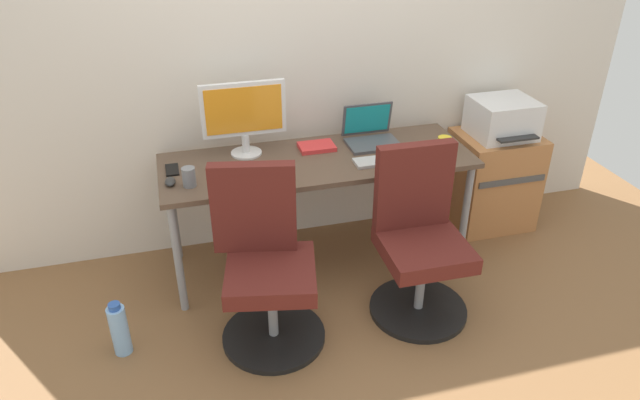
{
  "coord_description": "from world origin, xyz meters",
  "views": [
    {
      "loc": [
        -0.78,
        -2.92,
        2.15
      ],
      "look_at": [
        0.0,
        -0.05,
        0.46
      ],
      "focal_mm": 32.66,
      "sensor_mm": 36.0,
      "label": 1
    }
  ],
  "objects_px": {
    "office_chair_left": "(266,266)",
    "open_laptop": "(371,134)",
    "printer": "(503,118)",
    "coffee_mug": "(444,144)",
    "office_chair_right": "(419,242)",
    "water_bottle_on_floor": "(119,329)",
    "side_cabinet": "(492,180)",
    "desktop_monitor": "(244,114)"
  },
  "relations": [
    {
      "from": "office_chair_left",
      "to": "open_laptop",
      "type": "relative_size",
      "value": 3.03
    },
    {
      "from": "printer",
      "to": "coffee_mug",
      "type": "xyz_separation_m",
      "value": [
        -0.52,
        -0.24,
        -0.02
      ]
    },
    {
      "from": "office_chair_left",
      "to": "coffee_mug",
      "type": "relative_size",
      "value": 10.22
    },
    {
      "from": "office_chair_right",
      "to": "water_bottle_on_floor",
      "type": "relative_size",
      "value": 3.03
    },
    {
      "from": "water_bottle_on_floor",
      "to": "coffee_mug",
      "type": "bearing_deg",
      "value": 12.37
    },
    {
      "from": "office_chair_right",
      "to": "side_cabinet",
      "type": "bearing_deg",
      "value": 39.47
    },
    {
      "from": "side_cabinet",
      "to": "desktop_monitor",
      "type": "bearing_deg",
      "value": 178.79
    },
    {
      "from": "water_bottle_on_floor",
      "to": "desktop_monitor",
      "type": "xyz_separation_m",
      "value": [
        0.79,
        0.69,
        0.81
      ]
    },
    {
      "from": "water_bottle_on_floor",
      "to": "side_cabinet",
      "type": "bearing_deg",
      "value": 15.15
    },
    {
      "from": "office_chair_left",
      "to": "open_laptop",
      "type": "distance_m",
      "value": 1.12
    },
    {
      "from": "side_cabinet",
      "to": "printer",
      "type": "distance_m",
      "value": 0.45
    },
    {
      "from": "office_chair_right",
      "to": "open_laptop",
      "type": "relative_size",
      "value": 3.03
    },
    {
      "from": "printer",
      "to": "coffee_mug",
      "type": "height_order",
      "value": "printer"
    },
    {
      "from": "side_cabinet",
      "to": "open_laptop",
      "type": "bearing_deg",
      "value": 179.62
    },
    {
      "from": "water_bottle_on_floor",
      "to": "desktop_monitor",
      "type": "distance_m",
      "value": 1.32
    },
    {
      "from": "office_chair_right",
      "to": "open_laptop",
      "type": "xyz_separation_m",
      "value": [
        -0.04,
        0.71,
        0.34
      ]
    },
    {
      "from": "printer",
      "to": "water_bottle_on_floor",
      "type": "distance_m",
      "value": 2.6
    },
    {
      "from": "desktop_monitor",
      "to": "coffee_mug",
      "type": "relative_size",
      "value": 5.22
    },
    {
      "from": "side_cabinet",
      "to": "open_laptop",
      "type": "height_order",
      "value": "open_laptop"
    },
    {
      "from": "office_chair_left",
      "to": "printer",
      "type": "distance_m",
      "value": 1.86
    },
    {
      "from": "coffee_mug",
      "to": "printer",
      "type": "bearing_deg",
      "value": 24.62
    },
    {
      "from": "water_bottle_on_floor",
      "to": "coffee_mug",
      "type": "height_order",
      "value": "coffee_mug"
    },
    {
      "from": "printer",
      "to": "open_laptop",
      "type": "bearing_deg",
      "value": 179.56
    },
    {
      "from": "open_laptop",
      "to": "coffee_mug",
      "type": "distance_m",
      "value": 0.44
    },
    {
      "from": "side_cabinet",
      "to": "coffee_mug",
      "type": "distance_m",
      "value": 0.71
    },
    {
      "from": "office_chair_left",
      "to": "office_chair_right",
      "type": "xyz_separation_m",
      "value": [
        0.83,
        0.0,
        0.0
      ]
    },
    {
      "from": "side_cabinet",
      "to": "desktop_monitor",
      "type": "relative_size",
      "value": 1.36
    },
    {
      "from": "side_cabinet",
      "to": "coffee_mug",
      "type": "relative_size",
      "value": 7.08
    },
    {
      "from": "coffee_mug",
      "to": "office_chair_left",
      "type": "bearing_deg",
      "value": -158.27
    },
    {
      "from": "printer",
      "to": "open_laptop",
      "type": "xyz_separation_m",
      "value": [
        -0.89,
        0.01,
        -0.01
      ]
    },
    {
      "from": "printer",
      "to": "side_cabinet",
      "type": "bearing_deg",
      "value": 90.0
    },
    {
      "from": "office_chair_left",
      "to": "coffee_mug",
      "type": "bearing_deg",
      "value": 21.73
    },
    {
      "from": "desktop_monitor",
      "to": "open_laptop",
      "type": "xyz_separation_m",
      "value": [
        0.76,
        -0.03,
        -0.19
      ]
    },
    {
      "from": "office_chair_right",
      "to": "desktop_monitor",
      "type": "height_order",
      "value": "desktop_monitor"
    },
    {
      "from": "printer",
      "to": "open_laptop",
      "type": "height_order",
      "value": "open_laptop"
    },
    {
      "from": "office_chair_right",
      "to": "desktop_monitor",
      "type": "xyz_separation_m",
      "value": [
        -0.79,
        0.74,
        0.53
      ]
    },
    {
      "from": "desktop_monitor",
      "to": "coffee_mug",
      "type": "bearing_deg",
      "value": -13.68
    },
    {
      "from": "office_chair_right",
      "to": "coffee_mug",
      "type": "bearing_deg",
      "value": 54.33
    },
    {
      "from": "office_chair_right",
      "to": "printer",
      "type": "distance_m",
      "value": 1.16
    },
    {
      "from": "office_chair_left",
      "to": "water_bottle_on_floor",
      "type": "bearing_deg",
      "value": 176.61
    },
    {
      "from": "side_cabinet",
      "to": "coffee_mug",
      "type": "height_order",
      "value": "coffee_mug"
    },
    {
      "from": "side_cabinet",
      "to": "open_laptop",
      "type": "relative_size",
      "value": 2.1
    }
  ]
}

